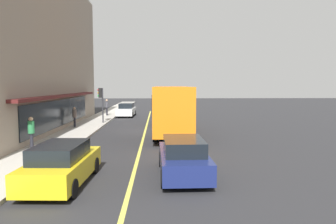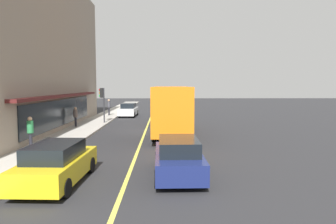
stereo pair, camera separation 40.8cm
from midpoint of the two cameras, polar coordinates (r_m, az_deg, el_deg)
name	(u,v)px [view 1 (the left image)]	position (r m, az deg, el deg)	size (l,w,h in m)	color
ground	(145,130)	(24.44, -4.75, -3.45)	(120.00, 120.00, 0.00)	#28282B
sidewalk	(81,130)	(25.19, -16.45, -3.21)	(80.00, 2.76, 0.15)	#B2ADA3
lane_centre_stripe	(145,130)	(24.43, -4.75, -3.44)	(36.00, 0.16, 0.01)	#D8D14C
bus	(171,107)	(22.76, 0.08, 0.98)	(11.16, 2.72, 3.50)	orange
traffic_light	(101,97)	(28.66, -12.89, 2.78)	(0.30, 0.52, 3.20)	#2D2D33
car_navy	(183,158)	(12.17, 1.91, -8.54)	(4.33, 1.91, 1.52)	navy
car_yellow	(62,164)	(11.86, -20.26, -9.22)	(4.38, 2.01, 1.52)	yellow
car_white	(126,110)	(35.53, -8.14, 0.38)	(4.36, 1.97, 1.52)	white
pedestrian_waiting	(31,130)	(18.24, -24.88, -3.00)	(0.34, 0.34, 1.74)	black
pedestrian_mid_block	(75,115)	(26.34, -17.57, -0.56)	(0.34, 0.34, 1.65)	black
pedestrian_near_storefront	(107,106)	(35.60, -11.74, 1.18)	(0.34, 0.34, 1.84)	black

